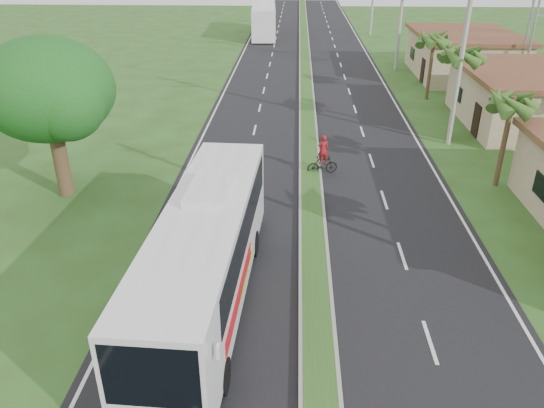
{
  "coord_description": "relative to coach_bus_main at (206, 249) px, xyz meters",
  "views": [
    {
      "loc": [
        -0.84,
        -13.01,
        11.31
      ],
      "look_at": [
        -1.7,
        5.78,
        1.8
      ],
      "focal_mm": 35.0,
      "sensor_mm": 36.0,
      "label": 1
    }
  ],
  "objects": [
    {
      "name": "lane_edge_right",
      "position": [
        10.38,
        18.3,
        -2.15
      ],
      "size": [
        0.12,
        160.0,
        0.01
      ],
      "primitive_type": "cube",
      "color": "silver",
      "rests_on": "ground"
    },
    {
      "name": "median_strip",
      "position": [
        3.68,
        18.3,
        -2.05
      ],
      "size": [
        1.2,
        160.0,
        0.18
      ],
      "color": "gray",
      "rests_on": "ground"
    },
    {
      "name": "motorcyclist",
      "position": [
        4.31,
        11.39,
        -1.38
      ],
      "size": [
        1.69,
        0.8,
        2.15
      ],
      "rotation": [
        0.0,
        0.0,
        0.22
      ],
      "color": "black",
      "rests_on": "ground"
    },
    {
      "name": "palm_verge_d",
      "position": [
        12.98,
        26.3,
        2.4
      ],
      "size": [
        2.4,
        2.4,
        5.25
      ],
      "color": "#473321",
      "rests_on": "ground"
    },
    {
      "name": "utility_pole_c",
      "position": [
        12.18,
        36.3,
        3.52
      ],
      "size": [
        1.6,
        0.28,
        11.0
      ],
      "color": "gray",
      "rests_on": "ground"
    },
    {
      "name": "shop_far",
      "position": [
        17.68,
        34.3,
        -0.22
      ],
      "size": [
        8.6,
        11.6,
        3.82
      ],
      "color": "tan",
      "rests_on": "ground"
    },
    {
      "name": "shade_tree",
      "position": [
        -8.44,
        8.32,
        2.88
      ],
      "size": [
        6.3,
        6.0,
        7.54
      ],
      "color": "#473321",
      "rests_on": "ground"
    },
    {
      "name": "lane_edge_left",
      "position": [
        -3.02,
        18.3,
        -2.15
      ],
      "size": [
        0.12,
        160.0,
        0.01
      ],
      "primitive_type": "cube",
      "color": "silver",
      "rests_on": "ground"
    },
    {
      "name": "utility_pole_b",
      "position": [
        12.15,
        16.3,
        4.11
      ],
      "size": [
        3.2,
        0.28,
        12.0
      ],
      "color": "gray",
      "rests_on": "ground"
    },
    {
      "name": "road_asphalt",
      "position": [
        3.68,
        18.3,
        -2.14
      ],
      "size": [
        14.0,
        160.0,
        0.02
      ],
      "primitive_type": "cube",
      "color": "black",
      "rests_on": "ground"
    },
    {
      "name": "coach_bus_far",
      "position": [
        -1.43,
        55.36,
        -0.03
      ],
      "size": [
        3.45,
        12.95,
        3.74
      ],
      "rotation": [
        0.0,
        0.0,
        0.05
      ],
      "color": "white",
      "rests_on": "ground"
    },
    {
      "name": "palm_verge_b",
      "position": [
        13.08,
        10.3,
        2.21
      ],
      "size": [
        2.4,
        2.4,
        5.05
      ],
      "color": "#473321",
      "rests_on": "ground"
    },
    {
      "name": "palm_verge_c",
      "position": [
        12.48,
        17.3,
        2.97
      ],
      "size": [
        2.4,
        2.4,
        5.85
      ],
      "color": "#473321",
      "rests_on": "ground"
    },
    {
      "name": "shop_mid",
      "position": [
        17.68,
        20.3,
        -0.29
      ],
      "size": [
        7.6,
        10.6,
        3.67
      ],
      "color": "tan",
      "rests_on": "ground"
    },
    {
      "name": "coach_bus_main",
      "position": [
        0.0,
        0.0,
        0.0
      ],
      "size": [
        3.05,
        12.2,
        3.91
      ],
      "rotation": [
        0.0,
        0.0,
        -0.04
      ],
      "color": "silver",
      "rests_on": "ground"
    },
    {
      "name": "ground",
      "position": [
        3.68,
        -1.7,
        -2.15
      ],
      "size": [
        180.0,
        180.0,
        0.0
      ],
      "primitive_type": "plane",
      "color": "#2F491A",
      "rests_on": "ground"
    }
  ]
}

